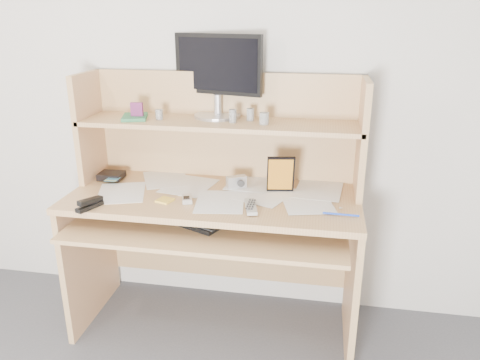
% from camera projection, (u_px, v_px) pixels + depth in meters
% --- Properties ---
extents(back_wall, '(3.60, 0.04, 2.50)m').
position_uv_depth(back_wall, '(226.00, 81.00, 2.38)').
color(back_wall, beige).
rests_on(back_wall, floor).
extents(desk, '(1.40, 0.70, 1.30)m').
position_uv_depth(desk, '(217.00, 199.00, 2.35)').
color(desk, tan).
rests_on(desk, floor).
extents(paper_clutter, '(1.32, 0.54, 0.01)m').
position_uv_depth(paper_clutter, '(213.00, 194.00, 2.26)').
color(paper_clutter, silver).
rests_on(paper_clutter, desk).
extents(keyboard, '(0.44, 0.31, 0.03)m').
position_uv_depth(keyboard, '(184.00, 217.00, 2.23)').
color(keyboard, black).
rests_on(keyboard, desk).
extents(tv_remote, '(0.08, 0.17, 0.02)m').
position_uv_depth(tv_remote, '(251.00, 207.00, 2.09)').
color(tv_remote, '#9A9A95').
rests_on(tv_remote, paper_clutter).
extents(flip_phone, '(0.07, 0.09, 0.02)m').
position_uv_depth(flip_phone, '(187.00, 198.00, 2.17)').
color(flip_phone, silver).
rests_on(flip_phone, paper_clutter).
extents(stapler, '(0.08, 0.14, 0.04)m').
position_uv_depth(stapler, '(89.00, 203.00, 2.09)').
color(stapler, black).
rests_on(stapler, paper_clutter).
extents(wallet, '(0.13, 0.10, 0.03)m').
position_uv_depth(wallet, '(111.00, 175.00, 2.46)').
color(wallet, black).
rests_on(wallet, paper_clutter).
extents(sticky_note_pad, '(0.09, 0.09, 0.01)m').
position_uv_depth(sticky_note_pad, '(165.00, 200.00, 2.18)').
color(sticky_note_pad, '#FAFF43').
rests_on(sticky_note_pad, desk).
extents(digital_camera, '(0.10, 0.08, 0.06)m').
position_uv_depth(digital_camera, '(236.00, 182.00, 2.33)').
color(digital_camera, '#B0B0B2').
rests_on(digital_camera, paper_clutter).
extents(game_case, '(0.13, 0.04, 0.19)m').
position_uv_depth(game_case, '(281.00, 174.00, 2.25)').
color(game_case, black).
rests_on(game_case, paper_clutter).
extents(blue_pen, '(0.16, 0.02, 0.01)m').
position_uv_depth(blue_pen, '(341.00, 214.00, 2.02)').
color(blue_pen, blue).
rests_on(blue_pen, paper_clutter).
extents(card_box, '(0.06, 0.02, 0.08)m').
position_uv_depth(card_box, '(137.00, 111.00, 2.31)').
color(card_box, maroon).
rests_on(card_box, desk).
extents(shelf_book, '(0.16, 0.19, 0.02)m').
position_uv_depth(shelf_book, '(135.00, 117.00, 2.33)').
color(shelf_book, '#2F773D').
rests_on(shelf_book, desk).
extents(chip_stack_a, '(0.04, 0.04, 0.05)m').
position_uv_depth(chip_stack_a, '(159.00, 115.00, 2.31)').
color(chip_stack_a, black).
rests_on(chip_stack_a, desk).
extents(chip_stack_b, '(0.05, 0.05, 0.06)m').
position_uv_depth(chip_stack_b, '(250.00, 114.00, 2.28)').
color(chip_stack_b, silver).
rests_on(chip_stack_b, desk).
extents(chip_stack_c, '(0.06, 0.06, 0.06)m').
position_uv_depth(chip_stack_c, '(264.00, 119.00, 2.20)').
color(chip_stack_c, black).
rests_on(chip_stack_c, desk).
extents(chip_stack_d, '(0.05, 0.05, 0.06)m').
position_uv_depth(chip_stack_d, '(233.00, 116.00, 2.24)').
color(chip_stack_d, white).
rests_on(chip_stack_d, desk).
extents(monitor, '(0.46, 0.23, 0.40)m').
position_uv_depth(monitor, '(218.00, 73.00, 2.31)').
color(monitor, '#BBBBC1').
rests_on(monitor, desk).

